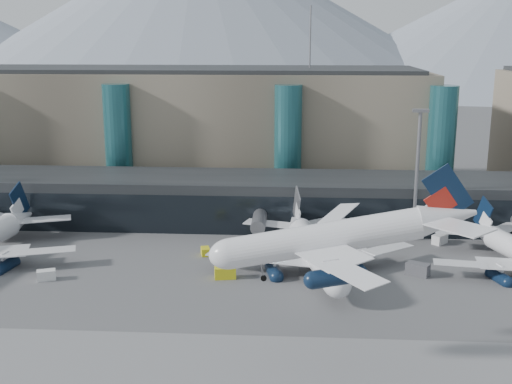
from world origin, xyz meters
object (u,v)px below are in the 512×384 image
veh_b (205,251)px  veh_c (418,269)px  veh_g (313,249)px  veh_h (225,273)px  jet_parked_mid (312,240)px  hero_jet (351,228)px  veh_a (46,275)px  lightmast_mid (417,168)px  veh_d (440,239)px

veh_b → veh_c: veh_c is taller
veh_g → veh_h: size_ratio=0.64×
jet_parked_mid → veh_b: 19.97m
hero_jet → veh_h: bearing=121.0°
veh_c → hero_jet: bearing=-84.2°
hero_jet → veh_a: (-46.79, 26.35, -17.03)m
lightmast_mid → veh_h: lightmast_mid is taller
hero_jet → jet_parked_mid: 38.44m
lightmast_mid → veh_h: (-34.49, -22.50, -13.46)m
lightmast_mid → hero_jet: (-16.85, -51.43, 3.44)m
hero_jet → veh_d: size_ratio=9.92×
jet_parked_mid → veh_b: size_ratio=15.92×
hero_jet → veh_a: size_ratio=10.83×
veh_d → jet_parked_mid: bearing=160.9°
veh_b → veh_d: size_ratio=0.75×
lightmast_mid → veh_c: size_ratio=6.85×
lightmast_mid → hero_jet: 54.23m
lightmast_mid → veh_b: 43.18m
hero_jet → lightmast_mid: bearing=71.4°
veh_a → veh_b: (24.31, 13.72, -0.13)m
veh_a → veh_d: veh_d is taller
lightmast_mid → veh_h: 43.32m
veh_c → veh_d: 18.55m
hero_jet → veh_a: 56.34m
veh_a → veh_d: (68.38, 23.08, 0.09)m
jet_parked_mid → veh_g: bearing=-14.7°
lightmast_mid → jet_parked_mid: bearing=-142.6°
veh_a → veh_c: bearing=-15.4°
veh_b → veh_d: (44.07, 9.36, 0.22)m
veh_a → veh_d: bearing=-2.4°
jet_parked_mid → veh_c: jet_parked_mid is taller
lightmast_mid → jet_parked_mid: 27.25m
hero_jet → veh_b: 49.05m
lightmast_mid → veh_d: 14.44m
veh_g → veh_b: bearing=-89.1°
veh_h → veh_c: bearing=-3.7°
veh_a → veh_g: bearing=-0.3°
veh_g → veh_h: 20.32m
hero_jet → veh_d: hero_jet is taller
hero_jet → veh_h: 37.86m
veh_g → jet_parked_mid: bearing=-10.9°
jet_parked_mid → veh_d: jet_parked_mid is taller
lightmast_mid → veh_b: size_ratio=10.61×
lightmast_mid → veh_c: (-2.54, -19.07, -13.38)m
veh_b → veh_h: size_ratio=0.70×
veh_d → veh_b: bearing=144.5°
lightmast_mid → veh_g: 25.55m
veh_d → veh_h: veh_h is taller
veh_b → veh_h: 12.15m
hero_jet → veh_c: (14.31, 32.36, -16.82)m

